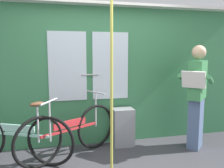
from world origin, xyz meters
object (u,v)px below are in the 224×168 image
(trash_bin_by_wall, at_px, (123,127))
(bicycle_leaning_behind, at_px, (16,137))
(handrail_pole, at_px, (112,85))
(passenger_reading_newspaper, at_px, (197,95))
(bicycle_near_door, at_px, (70,132))

(trash_bin_by_wall, bearing_deg, bicycle_leaning_behind, -171.16)
(bicycle_leaning_behind, relative_size, trash_bin_by_wall, 2.54)
(handrail_pole, bearing_deg, bicycle_leaning_behind, 156.13)
(bicycle_leaning_behind, relative_size, passenger_reading_newspaper, 0.96)
(bicycle_leaning_behind, distance_m, trash_bin_by_wall, 1.65)
(trash_bin_by_wall, xyz_separation_m, handrail_pole, (-0.38, -0.80, 0.82))
(passenger_reading_newspaper, xyz_separation_m, handrail_pole, (-1.49, -0.43, 0.26))
(trash_bin_by_wall, bearing_deg, handrail_pole, -115.42)
(passenger_reading_newspaper, bearing_deg, bicycle_leaning_behind, -46.68)
(bicycle_leaning_behind, height_order, trash_bin_by_wall, bicycle_leaning_behind)
(bicycle_leaning_behind, xyz_separation_m, passenger_reading_newspaper, (2.74, -0.12, 0.50))
(trash_bin_by_wall, height_order, handrail_pole, handrail_pole)
(bicycle_near_door, distance_m, trash_bin_by_wall, 0.93)
(bicycle_leaning_behind, distance_m, handrail_pole, 1.56)
(bicycle_near_door, height_order, trash_bin_by_wall, bicycle_near_door)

